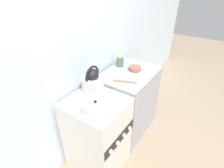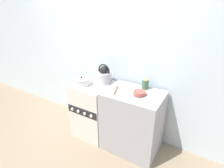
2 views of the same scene
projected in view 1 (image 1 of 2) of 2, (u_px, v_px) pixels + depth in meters
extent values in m
cube|color=silver|center=(64.00, 55.00, 1.62)|extent=(7.00, 0.06, 2.50)
cube|color=beige|center=(97.00, 134.00, 1.88)|extent=(0.53, 0.56, 0.86)
cube|color=black|center=(120.00, 139.00, 1.69)|extent=(0.51, 0.01, 0.11)
cylinder|color=silver|center=(111.00, 152.00, 1.56)|extent=(0.04, 0.02, 0.04)
cylinder|color=silver|center=(118.00, 143.00, 1.64)|extent=(0.04, 0.02, 0.04)
cylinder|color=silver|center=(124.00, 135.00, 1.72)|extent=(0.04, 0.02, 0.04)
cylinder|color=silver|center=(130.00, 128.00, 1.80)|extent=(0.04, 0.02, 0.04)
cube|color=#99999E|center=(128.00, 102.00, 2.33)|extent=(0.76, 0.56, 0.89)
cylinder|color=#B2B2B7|center=(93.00, 85.00, 1.75)|extent=(0.23, 0.23, 0.17)
sphere|color=black|center=(92.00, 75.00, 1.69)|extent=(0.13, 0.13, 0.13)
torus|color=black|center=(92.00, 75.00, 1.69)|extent=(0.19, 0.02, 0.19)
cone|color=#B2B2B7|center=(99.00, 78.00, 1.82)|extent=(0.12, 0.05, 0.09)
cylinder|color=silver|center=(96.00, 108.00, 1.50)|extent=(0.23, 0.23, 0.09)
cylinder|color=silver|center=(95.00, 104.00, 1.47)|extent=(0.24, 0.24, 0.01)
sphere|color=black|center=(95.00, 102.00, 1.46)|extent=(0.03, 0.03, 0.03)
cylinder|color=#B75147|center=(135.00, 70.00, 2.15)|extent=(0.07, 0.07, 0.01)
cylinder|color=#B75147|center=(135.00, 68.00, 2.13)|extent=(0.15, 0.15, 0.04)
cylinder|color=#3F664C|center=(120.00, 62.00, 2.21)|extent=(0.09, 0.09, 0.12)
cylinder|color=#998C4C|center=(120.00, 57.00, 2.18)|extent=(0.07, 0.07, 0.01)
cylinder|color=olive|center=(127.00, 82.00, 1.90)|extent=(0.09, 0.20, 0.02)
ellipsoid|color=olive|center=(116.00, 80.00, 1.92)|extent=(0.05, 0.07, 0.02)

